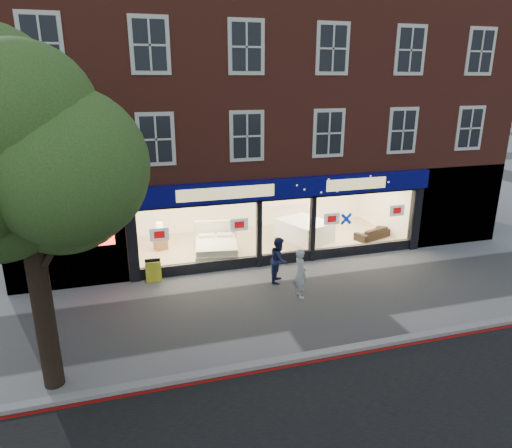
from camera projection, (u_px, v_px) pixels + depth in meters
name	position (u px, v px, depth m)	size (l,w,h in m)	color
ground	(318.00, 298.00, 14.44)	(120.00, 120.00, 0.00)	gray
kerb_line	(368.00, 352.00, 11.61)	(60.00, 0.10, 0.01)	#8C0A07
kerb_stone	(364.00, 346.00, 11.77)	(60.00, 0.25, 0.12)	gray
showroom_floor	(268.00, 242.00, 19.22)	(11.00, 4.50, 0.10)	tan
building	(256.00, 78.00, 18.73)	(19.00, 8.26, 10.30)	brown
street_tree	(17.00, 171.00, 8.88)	(4.00, 3.20, 6.60)	black
display_bed	(216.00, 247.00, 17.63)	(1.96, 2.25, 1.13)	beige
bedside_table	(161.00, 243.00, 18.25)	(0.45, 0.45, 0.55)	brown
mattress_stack	(304.00, 230.00, 19.39)	(2.23, 2.49, 0.81)	white
sofa	(372.00, 233.00, 19.54)	(1.65, 0.65, 0.48)	black
a_board	(153.00, 271.00, 15.46)	(0.53, 0.34, 0.81)	yellow
pedestrian_grey	(300.00, 273.00, 14.35)	(0.59, 0.38, 1.61)	#B3B6BB
pedestrian_blue	(279.00, 260.00, 15.45)	(0.77, 0.60, 1.58)	#191F47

